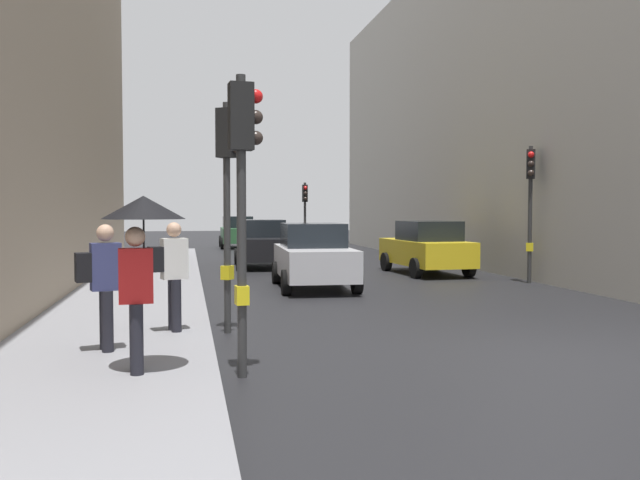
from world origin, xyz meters
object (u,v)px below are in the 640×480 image
object	(u,v)px
car_silver_hatchback	(314,256)
pedestrian_with_black_backpack	(172,270)
pedestrian_with_grey_backpack	(102,279)
car_dark_suv	(262,243)
traffic_light_mid_street	(530,189)
car_green_estate	(238,232)
traffic_light_near_right	(228,175)
traffic_light_far_median	(305,205)
car_yellow_taxi	(426,248)
pedestrian_with_umbrella	(141,234)
traffic_light_near_left	(243,170)

from	to	relation	value
car_silver_hatchback	pedestrian_with_black_backpack	world-z (taller)	pedestrian_with_black_backpack
car_silver_hatchback	pedestrian_with_grey_backpack	distance (m)	9.39
car_silver_hatchback	car_dark_suv	size ratio (longest dim) A/B	1.00
traffic_light_mid_street	car_green_estate	xyz separation A→B (m)	(-6.95, 20.09, -1.86)
traffic_light_near_right	car_silver_hatchback	xyz separation A→B (m)	(2.67, 6.30, -1.85)
traffic_light_near_right	pedestrian_with_grey_backpack	bearing A→B (deg)	-134.08
traffic_light_far_median	car_silver_hatchback	distance (m)	14.74
car_yellow_taxi	pedestrian_with_black_backpack	xyz separation A→B (m)	(-8.04, -10.09, 0.29)
traffic_light_near_right	traffic_light_far_median	bearing A→B (deg)	76.59
traffic_light_near_right	car_silver_hatchback	world-z (taller)	traffic_light_near_right
traffic_light_near_right	pedestrian_with_grey_backpack	xyz separation A→B (m)	(-1.86, -1.92, -1.57)
car_green_estate	pedestrian_with_umbrella	world-z (taller)	pedestrian_with_umbrella
traffic_light_far_median	traffic_light_near_left	size ratio (longest dim) A/B	0.90
traffic_light_mid_street	car_yellow_taxi	bearing A→B (deg)	121.07
traffic_light_mid_street	car_silver_hatchback	xyz separation A→B (m)	(-6.38, -0.01, -1.86)
pedestrian_with_black_backpack	car_dark_suv	bearing A→B (deg)	77.80
traffic_light_near_left	pedestrian_with_black_backpack	world-z (taller)	traffic_light_near_left
traffic_light_mid_street	car_green_estate	world-z (taller)	traffic_light_mid_street
traffic_light_far_median	traffic_light_near_left	world-z (taller)	traffic_light_near_left
traffic_light_near_left	car_dark_suv	world-z (taller)	traffic_light_near_left
car_dark_suv	pedestrian_with_black_backpack	size ratio (longest dim) A/B	2.42
traffic_light_mid_street	traffic_light_near_left	world-z (taller)	traffic_light_mid_street
car_yellow_taxi	pedestrian_with_black_backpack	size ratio (longest dim) A/B	2.42
pedestrian_with_grey_backpack	traffic_light_mid_street	bearing A→B (deg)	37.04
traffic_light_mid_street	pedestrian_with_umbrella	distance (m)	14.12
traffic_light_mid_street	pedestrian_with_grey_backpack	bearing A→B (deg)	-142.96
car_green_estate	pedestrian_with_black_backpack	world-z (taller)	pedestrian_with_black_backpack
traffic_light_far_median	car_silver_hatchback	world-z (taller)	traffic_light_far_median
traffic_light_mid_street	traffic_light_near_right	xyz separation A→B (m)	(-9.05, -6.31, -0.00)
pedestrian_with_umbrella	traffic_light_near_right	bearing A→B (deg)	69.52
traffic_light_far_median	pedestrian_with_grey_backpack	bearing A→B (deg)	-106.71
car_silver_hatchback	traffic_light_mid_street	bearing A→B (deg)	0.10
car_yellow_taxi	pedestrian_with_umbrella	world-z (taller)	pedestrian_with_umbrella
traffic_light_mid_street	car_green_estate	size ratio (longest dim) A/B	0.94
car_yellow_taxi	pedestrian_with_umbrella	distance (m)	15.37
car_dark_suv	traffic_light_near_left	bearing A→B (deg)	-97.09
traffic_light_near_left	pedestrian_with_grey_backpack	distance (m)	2.67
traffic_light_near_right	traffic_light_near_left	bearing A→B (deg)	-89.94
traffic_light_far_median	car_green_estate	size ratio (longest dim) A/B	0.82
traffic_light_mid_street	pedestrian_with_black_backpack	xyz separation A→B (m)	(-10.00, -6.84, -1.57)
traffic_light_mid_street	car_green_estate	distance (m)	21.34
car_green_estate	car_dark_suv	world-z (taller)	same
car_dark_suv	pedestrian_with_umbrella	distance (m)	17.01
traffic_light_near_right	car_dark_suv	distance (m)	13.63
traffic_light_mid_street	traffic_light_far_median	bearing A→B (deg)	105.78
traffic_light_far_median	car_green_estate	world-z (taller)	traffic_light_far_median
car_yellow_taxi	pedestrian_with_grey_backpack	world-z (taller)	pedestrian_with_grey_backpack
car_green_estate	car_silver_hatchback	xyz separation A→B (m)	(0.57, -20.10, 0.00)
traffic_light_near_right	traffic_light_near_left	xyz separation A→B (m)	(0.00, -3.14, -0.10)
car_silver_hatchback	car_yellow_taxi	distance (m)	5.49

